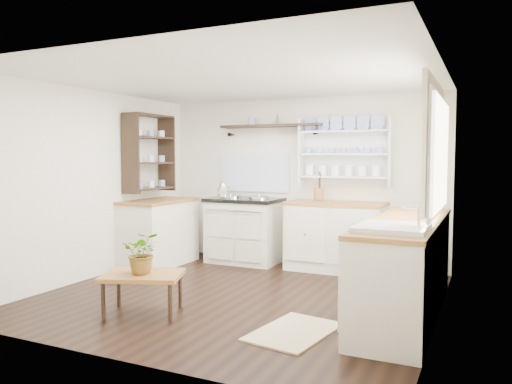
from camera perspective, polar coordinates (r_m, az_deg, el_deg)
floor at (r=5.46m, az=-1.91°, el=-11.73°), size 4.00×3.80×0.01m
wall_back at (r=7.01m, az=5.14°, el=1.28°), size 4.00×0.02×2.30m
wall_right at (r=4.71m, az=20.28°, el=-0.28°), size 0.02×3.80×2.30m
wall_left at (r=6.43m, az=-18.03°, el=0.85°), size 0.02×3.80×2.30m
ceiling at (r=5.32m, az=-1.96°, el=12.85°), size 4.00×3.80×0.01m
window at (r=4.85m, az=19.95°, el=4.75°), size 0.08×1.55×1.22m
aga_cooker at (r=7.06m, az=-1.31°, el=-4.30°), size 1.01×0.71×0.94m
back_cabinets at (r=6.61m, az=9.12°, el=-4.93°), size 1.27×0.63×0.90m
right_cabinets at (r=4.94m, az=16.68°, el=-8.10°), size 0.62×2.43×0.90m
belfast_sink at (r=4.15m, az=15.25°, el=-5.59°), size 0.55×0.60×0.45m
left_cabinets at (r=7.00m, az=-11.04°, el=-4.46°), size 0.62×1.13×0.90m
plate_rack at (r=6.77m, az=10.24°, el=4.57°), size 1.20×0.22×0.90m
high_shelf at (r=7.05m, az=1.75°, el=7.48°), size 1.50×0.29×0.16m
left_shelving at (r=7.01m, az=-12.09°, el=4.48°), size 0.28×0.80×1.05m
kettle at (r=7.02m, az=-3.80°, el=0.31°), size 0.16×0.16×0.20m
utensil_crock at (r=6.70m, az=7.19°, el=-0.24°), size 0.13×0.13×0.16m
center_table at (r=4.88m, az=-12.79°, el=-9.57°), size 0.85×0.74×0.39m
potted_plant at (r=4.83m, az=-12.84°, el=-6.75°), size 0.47×0.46×0.40m
floor_rug at (r=4.39m, az=4.37°, el=-15.62°), size 0.68×0.93×0.02m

